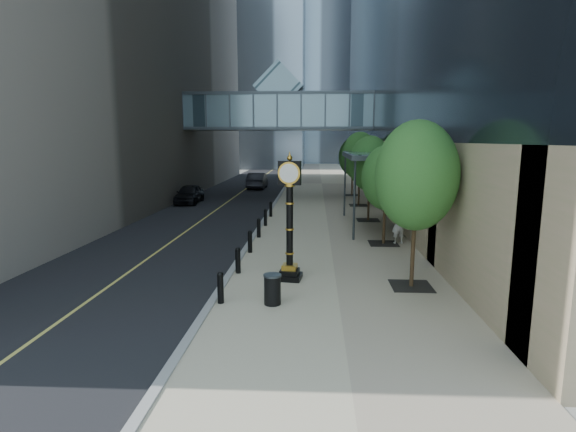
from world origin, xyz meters
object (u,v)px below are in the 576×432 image
object	(u,v)px
trash_bin	(272,290)
street_clock	(290,227)
car_far	(257,180)
car_near	(189,194)
pedestrian	(398,225)

from	to	relation	value
trash_bin	street_clock	bearing A→B (deg)	81.34
street_clock	trash_bin	bearing A→B (deg)	-91.56
street_clock	car_far	distance (m)	31.69
car_near	car_far	xyz separation A→B (m)	(4.06, 11.53, 0.07)
street_clock	pedestrian	distance (m)	7.89
street_clock	trash_bin	world-z (taller)	street_clock
street_clock	car_near	world-z (taller)	street_clock
car_far	trash_bin	bearing A→B (deg)	98.33
street_clock	car_near	distance (m)	21.81
pedestrian	trash_bin	bearing A→B (deg)	39.71
street_clock	car_near	size ratio (longest dim) A/B	1.02
trash_bin	pedestrian	world-z (taller)	pedestrian
car_near	car_far	size ratio (longest dim) A/B	0.89
trash_bin	car_far	size ratio (longest dim) A/B	0.18
street_clock	trash_bin	xyz separation A→B (m)	(-0.39, -2.56, -1.50)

